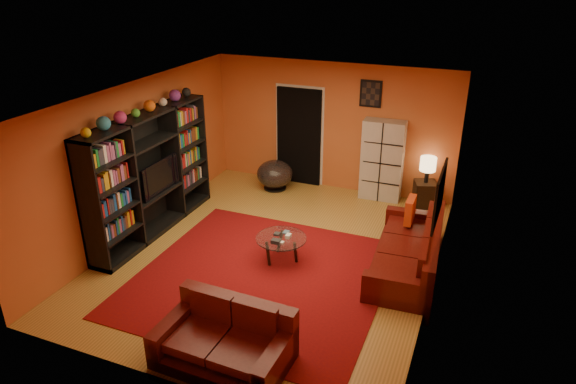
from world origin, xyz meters
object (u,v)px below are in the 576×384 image
at_px(sofa, 412,252).
at_px(side_table, 425,194).
at_px(bowl_chair, 275,174).
at_px(table_lamp, 428,165).
at_px(tv, 155,176).
at_px(storage_cabinet, 382,160).
at_px(entertainment_unit, 151,174).
at_px(coffee_table, 281,240).
at_px(loveseat, 227,339).

xyz_separation_m(sofa, side_table, (-0.15, 2.33, -0.03)).
xyz_separation_m(sofa, bowl_chair, (-3.17, 2.01, 0.04)).
bearing_deg(table_lamp, side_table, 63.43).
height_order(tv, sofa, tv).
relative_size(sofa, side_table, 4.76).
xyz_separation_m(storage_cabinet, bowl_chair, (-2.14, -0.37, -0.48)).
distance_m(sofa, bowl_chair, 3.75).
bearing_deg(storage_cabinet, sofa, -68.16).
height_order(tv, bowl_chair, tv).
height_order(sofa, bowl_chair, sofa).
bearing_deg(storage_cabinet, table_lamp, -4.92).
height_order(entertainment_unit, table_lamp, entertainment_unit).
xyz_separation_m(side_table, table_lamp, (-0.00, -0.00, 0.61)).
bearing_deg(bowl_chair, sofa, -32.34).
height_order(side_table, table_lamp, table_lamp).
height_order(coffee_table, table_lamp, table_lamp).
xyz_separation_m(tv, table_lamp, (4.21, 2.69, -0.14)).
bearing_deg(bowl_chair, storage_cabinet, 9.80).
distance_m(sofa, loveseat, 3.31).
relative_size(loveseat, side_table, 3.14).
height_order(entertainment_unit, storage_cabinet, entertainment_unit).
relative_size(loveseat, table_lamp, 3.10).
height_order(entertainment_unit, loveseat, entertainment_unit).
bearing_deg(table_lamp, tv, -147.44).
height_order(sofa, coffee_table, sofa).
bearing_deg(entertainment_unit, table_lamp, 32.83).
bearing_deg(loveseat, side_table, -14.87).
bearing_deg(tv, sofa, -85.26).
bearing_deg(coffee_table, side_table, 58.02).
distance_m(entertainment_unit, sofa, 4.50).
bearing_deg(side_table, entertainment_unit, -147.17).
distance_m(sofa, storage_cabinet, 2.64).
xyz_separation_m(loveseat, side_table, (1.54, 5.17, -0.03)).
relative_size(tv, side_table, 1.97).
bearing_deg(coffee_table, storage_cabinet, 72.59).
xyz_separation_m(entertainment_unit, table_lamp, (4.26, 2.75, -0.19)).
relative_size(entertainment_unit, coffee_table, 3.76).
xyz_separation_m(tv, bowl_chair, (1.19, 2.37, -0.68)).
xyz_separation_m(tv, sofa, (4.37, 0.36, -0.72)).
bearing_deg(entertainment_unit, loveseat, -41.62).
bearing_deg(bowl_chair, coffee_table, -64.61).
height_order(tv, table_lamp, tv).
bearing_deg(sofa, loveseat, -124.18).
distance_m(entertainment_unit, coffee_table, 2.56).
bearing_deg(entertainment_unit, storage_cabinet, 39.63).
distance_m(entertainment_unit, table_lamp, 5.08).
bearing_deg(sofa, entertainment_unit, -177.84).
xyz_separation_m(entertainment_unit, tv, (0.05, 0.06, -0.05)).
relative_size(sofa, storage_cabinet, 1.48).
relative_size(sofa, table_lamp, 4.71).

